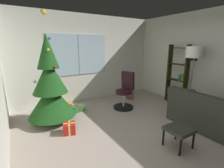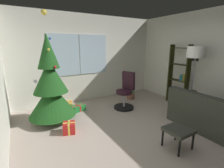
{
  "view_description": "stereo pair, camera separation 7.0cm",
  "coord_description": "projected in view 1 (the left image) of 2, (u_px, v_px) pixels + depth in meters",
  "views": [
    {
      "loc": [
        -2.1,
        -2.19,
        1.77
      ],
      "look_at": [
        -0.22,
        0.84,
        0.9
      ],
      "focal_mm": 25.9,
      "sensor_mm": 36.0,
      "label": 1
    },
    {
      "loc": [
        -2.04,
        -2.23,
        1.77
      ],
      "look_at": [
        -0.22,
        0.84,
        0.9
      ],
      "focal_mm": 25.9,
      "sensor_mm": 36.0,
      "label": 2
    }
  ],
  "objects": [
    {
      "name": "ground_plane",
      "position": [
        142.0,
        136.0,
        3.32
      ],
      "size": [
        4.63,
        5.14,
        0.1
      ],
      "primitive_type": "cube",
      "color": "#A99A8D"
    },
    {
      "name": "footstool",
      "position": [
        179.0,
        131.0,
        2.81
      ],
      "size": [
        0.41,
        0.41,
        0.37
      ],
      "color": "#2F3229",
      "rests_on": "ground_plane"
    },
    {
      "name": "potted_plant",
      "position": [
        130.0,
        92.0,
        5.39
      ],
      "size": [
        0.33,
        0.41,
        0.63
      ],
      "color": "brown",
      "rests_on": "ground_plane"
    },
    {
      "name": "wall_right_with_frames",
      "position": [
        213.0,
        62.0,
        4.19
      ],
      "size": [
        0.12,
        5.14,
        2.67
      ],
      "color": "silver",
      "rests_on": "ground_plane"
    },
    {
      "name": "gift_box_green",
      "position": [
        78.0,
        108.0,
        4.41
      ],
      "size": [
        0.39,
        0.31,
        0.16
      ],
      "color": "#1E722D",
      "rests_on": "ground_plane"
    },
    {
      "name": "bookshelf",
      "position": [
        177.0,
        78.0,
        4.88
      ],
      "size": [
        0.18,
        0.64,
        1.78
      ],
      "color": "black",
      "rests_on": "ground_plane"
    },
    {
      "name": "gift_box_gold",
      "position": [
        66.0,
        106.0,
        4.55
      ],
      "size": [
        0.38,
        0.38,
        0.19
      ],
      "color": "gold",
      "rests_on": "ground_plane"
    },
    {
      "name": "wall_back_with_windows",
      "position": [
        88.0,
        58.0,
        5.14
      ],
      "size": [
        4.63,
        0.12,
        2.67
      ],
      "color": "silver",
      "rests_on": "ground_plane"
    },
    {
      "name": "floor_lamp",
      "position": [
        194.0,
        55.0,
        4.05
      ],
      "size": [
        0.43,
        0.43,
        1.73
      ],
      "color": "slate",
      "rests_on": "ground_plane"
    },
    {
      "name": "holiday_tree",
      "position": [
        50.0,
        88.0,
        3.64
      ],
      "size": [
        1.06,
        1.06,
        2.47
      ],
      "color": "#4C331E",
      "rests_on": "ground_plane"
    },
    {
      "name": "office_chair",
      "position": [
        125.0,
        94.0,
        4.57
      ],
      "size": [
        0.57,
        0.56,
        1.03
      ],
      "color": "black",
      "rests_on": "ground_plane"
    },
    {
      "name": "gift_box_red",
      "position": [
        70.0,
        128.0,
        3.3
      ],
      "size": [
        0.3,
        0.29,
        0.23
      ],
      "color": "red",
      "rests_on": "ground_plane"
    }
  ]
}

